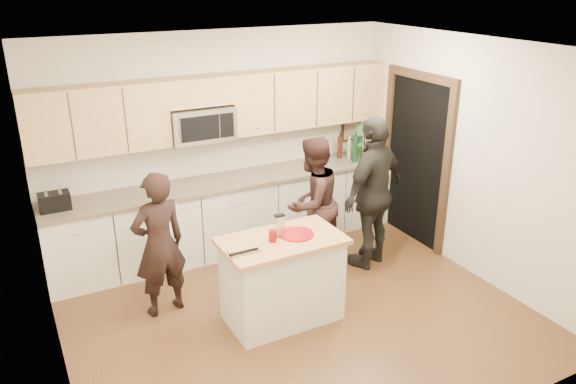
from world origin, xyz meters
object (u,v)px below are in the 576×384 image
woman_left (159,245)px  woman_right (374,193)px  woman_center (312,203)px  island (282,279)px  toaster (55,201)px

woman_left → woman_right: 2.53m
woman_center → woman_right: 0.73m
island → toaster: size_ratio=3.76×
toaster → woman_right: woman_right is taller
island → woman_center: size_ratio=0.75×
island → woman_left: (-1.03, 0.69, 0.31)m
island → woman_left: bearing=145.6°
woman_center → island: bearing=24.3°
toaster → woman_right: bearing=-18.7°
toaster → island: bearing=-42.1°
woman_center → woman_right: bearing=134.1°
island → woman_center: (0.83, 0.85, 0.35)m
island → woman_right: (1.49, 0.55, 0.46)m
toaster → woman_center: 2.84m
toaster → woman_left: size_ratio=0.21×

